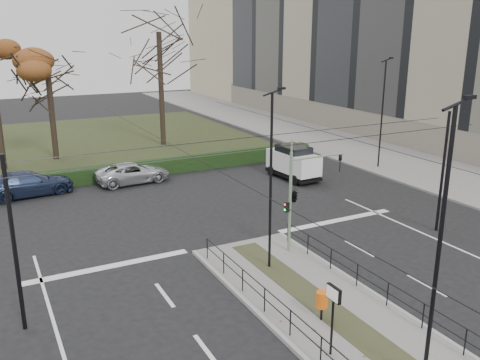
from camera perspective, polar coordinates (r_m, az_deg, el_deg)
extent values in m
plane|color=black|center=(20.11, 6.55, -12.19)|extent=(140.00, 140.00, 0.00)
cube|color=#605E5C|center=(18.34, 11.03, -15.16)|extent=(4.40, 15.00, 0.14)
cube|color=#605E5C|center=(47.06, 9.99, 4.33)|extent=(8.00, 90.00, 0.14)
cube|color=#283018|center=(47.71, -21.92, 3.53)|extent=(38.00, 26.00, 0.10)
cube|color=black|center=(34.63, -19.62, 0.10)|extent=(38.00, 1.00, 1.00)
cube|color=tan|center=(54.20, 17.90, 14.86)|extent=(12.00, 52.00, 18.00)
cube|color=black|center=(50.14, 12.88, 16.20)|extent=(0.10, 50.96, 14.76)
cylinder|color=black|center=(22.12, -3.71, -7.67)|extent=(0.04, 0.04, 0.90)
cylinder|color=black|center=(23.91, 5.37, -5.83)|extent=(0.04, 0.04, 0.90)
cylinder|color=black|center=(16.72, 5.71, -14.37)|extent=(0.04, 13.20, 0.04)
cylinder|color=black|center=(19.03, 16.34, -10.99)|extent=(0.04, 13.20, 0.04)
cylinder|color=black|center=(17.83, -24.02, -6.75)|extent=(0.14, 0.14, 6.00)
cylinder|color=black|center=(26.53, 21.80, 0.77)|extent=(0.14, 0.14, 6.00)
cylinder|color=black|center=(18.98, 5.40, 3.88)|extent=(20.00, 0.02, 0.02)
cylinder|color=black|center=(20.65, 2.41, 4.94)|extent=(20.00, 0.02, 0.02)
cylinder|color=black|center=(14.80, 0.19, -0.37)|extent=(0.02, 34.00, 0.02)
cylinder|color=black|center=(18.97, 19.31, 2.41)|extent=(0.02, 34.00, 0.02)
cylinder|color=gray|center=(22.24, 5.64, -2.57)|extent=(0.14, 0.14, 4.53)
cylinder|color=gray|center=(22.47, 8.76, 2.60)|extent=(2.79, 0.09, 0.09)
imported|color=black|center=(23.30, 11.15, 1.86)|extent=(0.17, 0.19, 0.78)
imported|color=black|center=(22.23, 6.08, -1.65)|extent=(0.83, 1.76, 0.70)
cube|color=black|center=(22.21, 5.29, -3.06)|extent=(0.19, 0.14, 0.44)
sphere|color=#FF0C0C|center=(22.12, 5.10, -2.77)|extent=(0.10, 0.10, 0.10)
sphere|color=#0CE533|center=(22.20, 5.09, -3.35)|extent=(0.10, 0.10, 0.10)
cylinder|color=black|center=(17.99, 9.13, -14.52)|extent=(0.08, 0.08, 0.51)
cylinder|color=#EF5E0E|center=(17.74, 9.20, -13.11)|extent=(0.40, 0.40, 0.56)
cylinder|color=black|center=(15.93, 10.31, -15.49)|extent=(0.08, 0.08, 2.16)
cube|color=black|center=(15.45, 10.50, -12.42)|extent=(0.11, 0.59, 0.45)
cube|color=white|center=(15.41, 10.30, -12.48)|extent=(0.02, 0.52, 0.38)
cylinder|color=black|center=(14.10, 21.36, -7.94)|extent=(0.12, 0.12, 7.76)
cube|color=black|center=(13.41, 24.38, 8.47)|extent=(0.34, 0.14, 0.10)
cylinder|color=black|center=(20.22, 3.46, -0.43)|extent=(0.11, 0.11, 7.22)
cube|color=black|center=(19.70, 4.68, 10.22)|extent=(0.32, 0.13, 0.09)
cylinder|color=black|center=(37.77, 15.65, 7.06)|extent=(0.11, 0.11, 7.59)
cube|color=black|center=(37.69, 16.60, 13.00)|extent=(0.33, 0.13, 0.09)
imported|color=#1F2B49|center=(33.31, -22.70, -0.37)|extent=(5.44, 2.71, 1.52)
imported|color=#B4B7BC|center=(34.20, -11.93, 0.80)|extent=(4.94, 2.54, 1.33)
cube|color=white|center=(34.48, 6.00, 2.05)|extent=(1.96, 4.17, 1.32)
cube|color=black|center=(34.30, 6.04, 3.33)|extent=(1.71, 2.33, 0.62)
cube|color=black|center=(34.70, 5.96, 0.66)|extent=(2.00, 4.25, 0.18)
cylinder|color=black|center=(34.19, 8.45, 0.39)|extent=(0.26, 0.67, 0.66)
cylinder|color=black|center=(33.16, 6.16, -0.02)|extent=(0.26, 0.67, 0.66)
cylinder|color=black|center=(36.23, 5.78, 1.38)|extent=(0.26, 0.67, 0.66)
cylinder|color=black|center=(35.26, 3.54, 1.02)|extent=(0.26, 0.67, 0.66)
cylinder|color=black|center=(44.62, -8.84, 9.99)|extent=(0.44, 0.44, 9.55)
cylinder|color=black|center=(41.55, -20.34, 6.69)|extent=(0.44, 0.44, 6.61)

